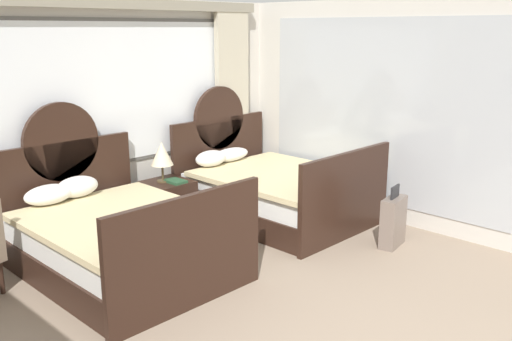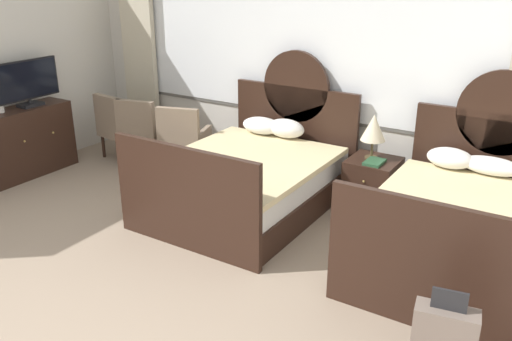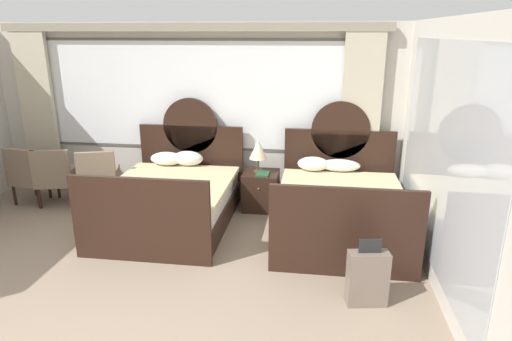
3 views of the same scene
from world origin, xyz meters
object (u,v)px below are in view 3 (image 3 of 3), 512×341
bed_near_window (172,199)px  table_lamp_on_nightstand (258,150)px  book_on_nightstand (263,174)px  suitcase_on_floor (367,278)px  bed_near_mirror (340,208)px  armchair_by_window_left (99,177)px  armchair_by_window_right (30,174)px  armchair_by_window_centre (55,175)px  nightstand_between_beds (261,190)px

bed_near_window → table_lamp_on_nightstand: bed_near_window is taller
book_on_nightstand → suitcase_on_floor: suitcase_on_floor is taller
bed_near_window → bed_near_mirror: size_ratio=1.00×
table_lamp_on_nightstand → armchair_by_window_left: bearing=-172.5°
table_lamp_on_nightstand → armchair_by_window_right: bearing=-174.8°
bed_near_mirror → armchair_by_window_left: (-3.55, 0.41, 0.13)m
table_lamp_on_nightstand → suitcase_on_floor: (1.38, -2.33, -0.62)m
bed_near_mirror → book_on_nightstand: size_ratio=8.38×
book_on_nightstand → armchair_by_window_left: armchair_by_window_left is taller
bed_near_window → armchair_by_window_right: bearing=170.3°
armchair_by_window_centre → armchair_by_window_right: (-0.41, -0.00, 0.00)m
armchair_by_window_right → armchair_by_window_left: bearing=0.2°
book_on_nightstand → bed_near_mirror: bearing=-28.6°
bed_near_mirror → armchair_by_window_left: bed_near_mirror is taller
book_on_nightstand → armchair_by_window_centre: armchair_by_window_centre is taller
suitcase_on_floor → nightstand_between_beds: bearing=120.2°
armchair_by_window_centre → suitcase_on_floor: (4.46, -2.01, -0.20)m
armchair_by_window_centre → suitcase_on_floor: 4.89m
book_on_nightstand → armchair_by_window_left: (-2.46, -0.18, -0.10)m
bed_near_window → suitcase_on_floor: size_ratio=3.14×
armchair_by_window_centre → book_on_nightstand: bearing=3.4°
nightstand_between_beds → armchair_by_window_right: (-3.53, -0.29, 0.20)m
bed_near_window → nightstand_between_beds: size_ratio=3.86×
nightstand_between_beds → armchair_by_window_left: armchair_by_window_left is taller
suitcase_on_floor → bed_near_window: bearing=147.2°
nightstand_between_beds → suitcase_on_floor: suitcase_on_floor is taller
armchair_by_window_right → nightstand_between_beds: bearing=4.7°
bed_near_window → armchair_by_window_left: bearing=162.0°
book_on_nightstand → suitcase_on_floor: (1.30, -2.20, -0.30)m
book_on_nightstand → armchair_by_window_left: size_ratio=0.29×
bed_near_window → armchair_by_window_right: bed_near_window is taller
nightstand_between_beds → table_lamp_on_nightstand: size_ratio=1.15×
book_on_nightstand → armchair_by_window_right: 3.58m
armchair_by_window_left → armchair_by_window_centre: same height
armchair_by_window_left → armchair_by_window_right: bearing=-179.8°
nightstand_between_beds → armchair_by_window_right: 3.55m
table_lamp_on_nightstand → book_on_nightstand: bearing=-56.6°
bed_near_window → armchair_by_window_centre: 2.02m
table_lamp_on_nightstand → armchair_by_window_right: (-3.48, -0.32, -0.43)m
table_lamp_on_nightstand → armchair_by_window_centre: size_ratio=0.54×
bed_near_window → armchair_by_window_right: 2.42m
bed_near_mirror → armchair_by_window_centre: bed_near_mirror is taller
bed_near_mirror → table_lamp_on_nightstand: 1.49m
bed_near_window → book_on_nightstand: 1.35m
armchair_by_window_left → suitcase_on_floor: bearing=-28.2°
nightstand_between_beds → suitcase_on_floor: size_ratio=0.81×
table_lamp_on_nightstand → armchair_by_window_left: 2.43m
nightstand_between_beds → armchair_by_window_centre: (-3.12, -0.29, 0.20)m
bed_near_mirror → nightstand_between_beds: (-1.14, 0.70, -0.07)m
armchair_by_window_centre → bed_near_window: bearing=-11.7°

